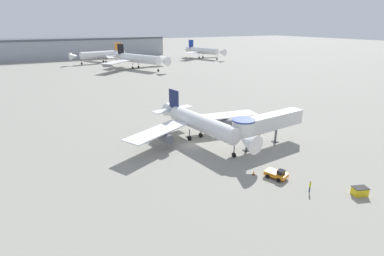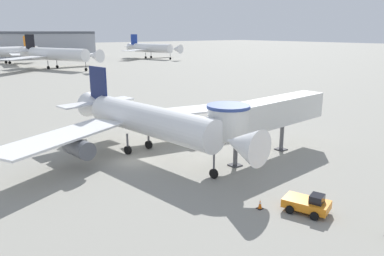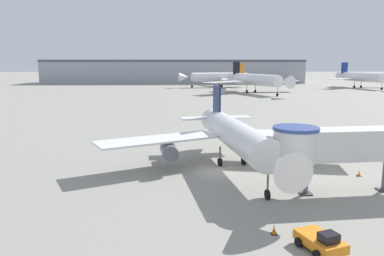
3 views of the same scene
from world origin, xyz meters
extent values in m
plane|color=gray|center=(0.00, 0.00, 0.00)|extent=(800.00, 800.00, 0.00)
cylinder|color=white|center=(2.44, 0.31, 3.89)|extent=(5.78, 18.35, 3.20)
cone|color=white|center=(4.19, -11.64, 3.89)|extent=(3.68, 3.95, 3.20)
cone|color=white|center=(0.97, 10.36, 3.89)|extent=(3.86, 5.22, 3.20)
cube|color=white|center=(-6.45, 1.77, 3.33)|extent=(14.40, 9.98, 0.22)
cube|color=white|center=(10.54, 4.25, 3.33)|extent=(14.48, 6.51, 0.22)
cube|color=#141E4C|center=(1.01, 10.13, 6.77)|extent=(0.73, 3.43, 4.16)
cube|color=white|center=(0.94, 10.60, 4.45)|extent=(9.75, 3.75, 0.18)
cylinder|color=#565960|center=(-5.18, 0.83, 2.20)|extent=(2.24, 3.65, 1.76)
cylinder|color=#565960|center=(9.60, 2.99, 2.20)|extent=(2.24, 3.65, 1.76)
cylinder|color=#4C4C51|center=(3.74, -8.55, 1.37)|extent=(0.18, 0.18, 1.84)
cylinder|color=black|center=(3.74, -8.55, 0.45)|extent=(0.39, 0.93, 0.90)
cylinder|color=#4C4C51|center=(0.69, 2.34, 1.37)|extent=(0.22, 0.22, 1.84)
cylinder|color=black|center=(0.69, 2.34, 0.45)|extent=(0.53, 0.95, 0.90)
cylinder|color=#4C4C51|center=(3.54, 2.76, 1.37)|extent=(0.22, 0.22, 1.84)
cylinder|color=black|center=(3.54, 2.76, 0.45)|extent=(0.53, 0.95, 0.90)
cube|color=silver|center=(13.78, -6.72, 4.61)|extent=(15.07, 3.96, 2.80)
cylinder|color=silver|center=(6.37, -7.41, 4.61)|extent=(3.90, 3.90, 2.80)
cylinder|color=navy|center=(6.37, -7.41, 6.16)|extent=(4.10, 4.09, 0.30)
cylinder|color=#56565B|center=(7.55, -7.30, 1.60)|extent=(0.44, 0.44, 3.21)
cube|color=#333338|center=(7.55, -7.30, 0.06)|extent=(1.10, 1.10, 0.12)
cylinder|color=#56565B|center=(15.27, -6.58, 1.60)|extent=(0.44, 0.44, 3.21)
cube|color=#333338|center=(15.27, -6.58, 0.06)|extent=(1.10, 1.10, 0.12)
cube|color=orange|center=(5.05, -17.62, 0.62)|extent=(2.85, 3.68, 0.63)
cube|color=black|center=(5.30, -18.31, 1.22)|extent=(1.35, 1.23, 0.57)
cylinder|color=black|center=(4.47, -18.78, 0.31)|extent=(0.49, 0.68, 0.62)
cylinder|color=black|center=(6.24, -18.14, 0.31)|extent=(0.49, 0.68, 0.62)
cylinder|color=black|center=(3.86, -17.10, 0.31)|extent=(0.49, 0.68, 0.62)
cylinder|color=black|center=(5.63, -16.46, 0.31)|extent=(0.49, 0.68, 0.62)
cube|color=yellow|center=(11.68, -26.79, 0.55)|extent=(2.19, 1.81, 1.10)
cube|color=black|center=(11.68, -26.79, 1.14)|extent=(2.32, 1.92, 0.08)
cube|color=black|center=(15.11, -2.04, 0.02)|extent=(0.42, 0.42, 0.04)
cone|color=orange|center=(15.11, -2.04, 0.36)|extent=(0.29, 0.29, 0.65)
cylinder|color=white|center=(15.11, -2.04, 0.44)|extent=(0.16, 0.16, 0.08)
cube|color=black|center=(2.66, -15.27, 0.02)|extent=(0.44, 0.44, 0.04)
cone|color=orange|center=(2.66, -15.27, 0.39)|extent=(0.31, 0.31, 0.69)
cylinder|color=white|center=(2.66, -15.27, 0.47)|extent=(0.17, 0.17, 0.08)
cylinder|color=#1E2338|center=(6.33, -22.87, 0.41)|extent=(0.12, 0.12, 0.82)
cylinder|color=#1E2338|center=(6.22, -23.00, 0.41)|extent=(0.12, 0.12, 0.82)
cube|color=#D1E019|center=(6.27, -22.94, 1.15)|extent=(0.35, 0.37, 0.65)
sphere|color=tan|center=(6.27, -22.94, 1.59)|extent=(0.22, 0.22, 0.22)
cylinder|color=white|center=(78.66, 127.71, 5.05)|extent=(10.18, 23.20, 4.18)
cone|color=white|center=(82.80, 112.84, 5.05)|extent=(5.26, 5.55, 4.18)
cone|color=white|center=(75.19, 140.16, 5.05)|extent=(5.71, 7.17, 4.18)
cube|color=white|center=(68.86, 128.03, 4.31)|extent=(15.10, 12.54, 0.22)
cube|color=white|center=(86.89, 133.05, 4.31)|extent=(14.75, 6.02, 0.22)
cube|color=navy|center=(75.28, 139.86, 8.81)|extent=(1.41, 4.30, 5.44)
cube|color=white|center=(75.11, 140.47, 5.78)|extent=(10.34, 5.61, 0.18)
cylinder|color=#4C4C51|center=(81.72, 116.72, 1.75)|extent=(0.18, 0.18, 2.40)
cylinder|color=black|center=(81.72, 116.72, 0.55)|extent=(0.55, 1.13, 1.10)
cylinder|color=#4C4C51|center=(76.08, 129.97, 1.75)|extent=(0.22, 0.22, 2.40)
cylinder|color=black|center=(76.08, 129.97, 0.55)|extent=(0.68, 1.17, 1.10)
cylinder|color=#4C4C51|center=(79.70, 130.98, 1.75)|extent=(0.22, 0.22, 2.40)
cylinder|color=black|center=(79.70, 130.98, 0.55)|extent=(0.68, 1.17, 1.10)
cylinder|color=white|center=(12.52, 136.67, 4.88)|extent=(22.65, 8.17, 4.02)
cone|color=white|center=(-2.18, 133.84, 4.88)|extent=(5.11, 4.79, 4.02)
cone|color=white|center=(24.85, 139.05, 4.88)|extent=(6.69, 5.09, 4.02)
cube|color=white|center=(13.67, 146.68, 4.17)|extent=(11.93, 15.84, 0.22)
cube|color=white|center=(17.31, 127.81, 4.17)|extent=(7.08, 15.73, 0.22)
cube|color=orange|center=(24.55, 138.99, 8.50)|extent=(4.23, 1.04, 5.23)
cube|color=white|center=(25.14, 139.11, 5.58)|extent=(4.88, 10.71, 0.18)
cylinder|color=#4C4C51|center=(1.63, 134.58, 1.71)|extent=(0.18, 0.18, 2.31)
cylinder|color=black|center=(1.63, 134.58, 0.55)|extent=(1.13, 0.46, 1.10)
cylinder|color=#4C4C51|center=(14.91, 138.98, 1.71)|extent=(0.22, 0.22, 2.31)
cylinder|color=black|center=(14.91, 138.98, 0.55)|extent=(1.16, 0.60, 1.10)
cylinder|color=#4C4C51|center=(15.60, 135.42, 1.71)|extent=(0.22, 0.22, 2.31)
cylinder|color=black|center=(15.60, 135.42, 0.55)|extent=(1.16, 0.60, 1.10)
cylinder|color=white|center=(24.95, 101.75, 5.19)|extent=(14.37, 26.34, 4.31)
cone|color=white|center=(31.74, 85.64, 5.19)|extent=(5.82, 6.05, 4.31)
cone|color=white|center=(19.17, 115.47, 5.19)|extent=(6.49, 7.64, 4.31)
cube|color=white|center=(12.98, 100.70, 4.43)|extent=(18.02, 16.74, 0.22)
cube|color=white|center=(34.07, 109.59, 4.43)|extent=(19.02, 7.63, 0.22)
cube|color=black|center=(19.30, 115.17, 9.07)|extent=(2.14, 4.64, 5.61)
cube|color=white|center=(19.05, 115.77, 5.94)|extent=(12.98, 8.09, 0.18)
cylinder|color=#4C4C51|center=(30.04, 89.67, 1.79)|extent=(0.18, 0.18, 2.48)
cylinder|color=black|center=(30.04, 89.67, 0.55)|extent=(0.67, 1.11, 1.10)
cylinder|color=#4C4C51|center=(21.87, 104.08, 1.79)|extent=(0.22, 0.22, 2.48)
cylinder|color=black|center=(21.87, 104.08, 0.55)|extent=(0.80, 1.17, 1.10)
cylinder|color=#4C4C51|center=(25.44, 105.58, 1.79)|extent=(0.22, 0.22, 2.48)
cylinder|color=black|center=(25.44, 105.58, 0.55)|extent=(0.80, 1.17, 1.10)
cube|color=#999EA8|center=(-7.37, 175.00, 5.86)|extent=(143.54, 23.15, 11.72)
cube|color=#4C515B|center=(-7.37, 175.00, 12.32)|extent=(143.54, 23.62, 1.20)
camera|label=1|loc=(-25.69, -47.24, 22.40)|focal=28.00mm
camera|label=2|loc=(-16.82, -32.86, 12.95)|focal=35.00mm
camera|label=3|loc=(-3.92, -39.77, 12.05)|focal=35.00mm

